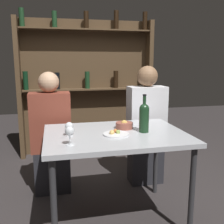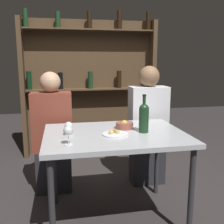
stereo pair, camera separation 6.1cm
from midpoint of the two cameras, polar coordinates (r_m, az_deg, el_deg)
ground_plane at (r=2.47m, az=1.37°, el=-22.11°), size 10.00×10.00×0.00m
dining_table at (r=2.16m, az=1.46°, el=-6.43°), size 1.14×0.84×0.77m
wine_rack_wall at (r=3.84m, az=-4.36°, el=6.32°), size 1.92×0.21×2.04m
wine_bottle at (r=2.15m, az=7.76°, el=-0.99°), size 0.08×0.08×0.31m
wine_glass_0 at (r=2.07m, az=-8.60°, el=-3.13°), size 0.07×0.07×0.11m
wine_glass_1 at (r=1.84m, az=-8.60°, el=-4.23°), size 0.07×0.07×0.13m
food_plate_0 at (r=2.08m, az=1.49°, el=-4.73°), size 0.21×0.21×0.04m
snack_bowl at (r=2.28m, az=3.47°, el=-2.89°), size 0.15×0.15×0.07m
seated_person_left at (r=2.75m, az=-12.20°, el=-5.26°), size 0.40×0.22×1.25m
seated_person_right at (r=2.90m, az=8.39°, el=-3.63°), size 0.40×0.22×1.30m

